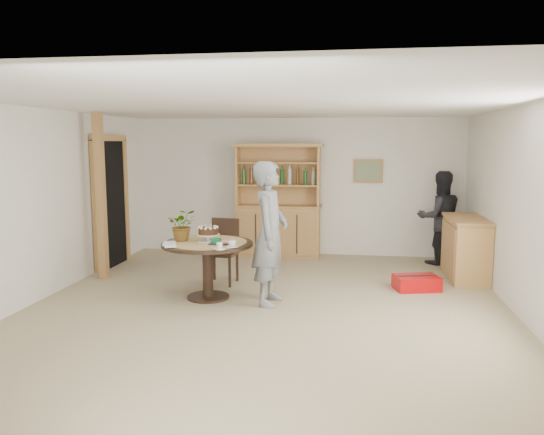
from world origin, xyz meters
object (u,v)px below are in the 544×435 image
(hutch, at_px, (278,218))
(dining_table, at_px, (208,253))
(adult_person, at_px, (440,218))
(sideboard, at_px, (466,248))
(teen_boy, at_px, (270,233))
(dining_chair, at_px, (223,247))
(red_suitcase, at_px, (416,283))

(hutch, xyz_separation_m, dining_table, (-0.55, -2.82, -0.08))
(dining_table, height_order, adult_person, adult_person)
(sideboard, bearing_deg, teen_boy, -148.53)
(dining_chair, distance_m, teen_boy, 1.31)
(teen_boy, bearing_deg, adult_person, -38.03)
(hutch, distance_m, sideboard, 3.29)
(dining_table, bearing_deg, dining_chair, 89.55)
(dining_chair, relative_size, red_suitcase, 1.39)
(dining_table, distance_m, red_suitcase, 2.95)
(hutch, xyz_separation_m, sideboard, (3.04, -1.24, -0.22))
(hutch, relative_size, adult_person, 1.29)
(sideboard, xyz_separation_m, adult_person, (-0.24, 1.00, 0.32))
(hutch, height_order, dining_chair, hutch)
(teen_boy, height_order, adult_person, teen_boy)
(hutch, height_order, teen_boy, hutch)
(sideboard, bearing_deg, adult_person, 103.50)
(dining_chair, height_order, adult_person, adult_person)
(dining_table, xyz_separation_m, adult_person, (3.35, 2.57, 0.19))
(hutch, distance_m, teen_boy, 2.94)
(sideboard, relative_size, dining_table, 1.05)
(hutch, bearing_deg, teen_boy, -84.04)
(dining_table, distance_m, adult_person, 4.23)
(dining_chair, height_order, teen_boy, teen_boy)
(dining_chair, xyz_separation_m, adult_person, (3.34, 1.75, 0.26))
(sideboard, bearing_deg, dining_table, -156.29)
(dining_table, height_order, red_suitcase, dining_table)
(teen_boy, xyz_separation_m, adult_person, (2.50, 2.67, -0.12))
(adult_person, bearing_deg, sideboard, 91.58)
(dining_table, distance_m, teen_boy, 0.91)
(dining_table, bearing_deg, sideboard, 23.71)
(hutch, distance_m, red_suitcase, 3.05)
(teen_boy, bearing_deg, dining_table, 88.28)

